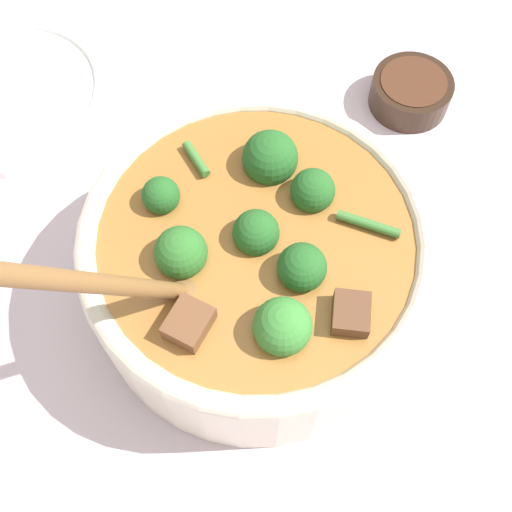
# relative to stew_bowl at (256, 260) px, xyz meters

# --- Properties ---
(ground_plane) EXTENTS (4.00, 4.00, 0.00)m
(ground_plane) POSITION_rel_stew_bowl_xyz_m (-0.00, -0.00, -0.06)
(ground_plane) COLOR silver
(stew_bowl) EXTENTS (0.29, 0.26, 0.25)m
(stew_bowl) POSITION_rel_stew_bowl_xyz_m (0.00, 0.00, 0.00)
(stew_bowl) COLOR beige
(stew_bowl) RESTS_ON ground_plane
(condiment_bowl) EXTENTS (0.08, 0.08, 0.03)m
(condiment_bowl) POSITION_rel_stew_bowl_xyz_m (-0.20, -0.15, -0.04)
(condiment_bowl) COLOR black
(condiment_bowl) RESTS_ON ground_plane
(empty_plate) EXTENTS (0.19, 0.19, 0.02)m
(empty_plate) POSITION_rel_stew_bowl_xyz_m (0.17, -0.27, -0.05)
(empty_plate) COLOR white
(empty_plate) RESTS_ON ground_plane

